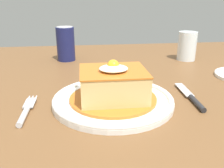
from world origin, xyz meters
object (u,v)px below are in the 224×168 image
(knife, at_px, (193,99))
(soda_can, at_px, (66,44))
(main_plate, at_px, (113,100))
(drinking_glass, at_px, (187,48))
(fork, at_px, (26,112))

(knife, distance_m, soda_can, 0.52)
(soda_can, bearing_deg, main_plate, -73.01)
(soda_can, bearing_deg, drinking_glass, -6.10)
(main_plate, bearing_deg, drinking_glass, 48.19)
(soda_can, distance_m, drinking_glass, 0.45)
(knife, height_order, drinking_glass, drinking_glass)
(main_plate, xyz_separation_m, knife, (0.19, -0.01, -0.00))
(main_plate, relative_size, knife, 1.65)
(fork, relative_size, soda_can, 1.14)
(knife, xyz_separation_m, drinking_glass, (0.14, 0.37, 0.04))
(main_plate, bearing_deg, fork, -170.57)
(knife, bearing_deg, soda_can, 126.53)
(fork, xyz_separation_m, soda_can, (0.06, 0.44, 0.06))
(main_plate, relative_size, soda_can, 2.20)
(fork, distance_m, knife, 0.37)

